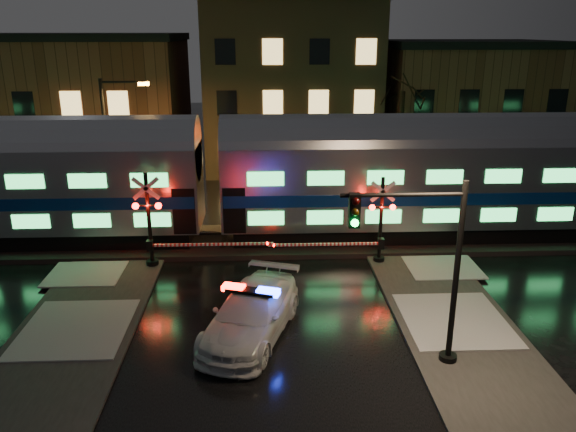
# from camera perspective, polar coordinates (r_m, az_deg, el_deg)

# --- Properties ---
(ground) EXTENTS (120.00, 120.00, 0.00)m
(ground) POSITION_cam_1_polar(r_m,az_deg,el_deg) (22.34, -2.15, -7.43)
(ground) COLOR black
(ground) RESTS_ON ground
(ballast) EXTENTS (90.00, 4.20, 0.24)m
(ballast) POSITION_cam_1_polar(r_m,az_deg,el_deg) (26.89, -2.25, -2.55)
(ballast) COLOR black
(ballast) RESTS_ON ground
(sidewalk_left) EXTENTS (4.00, 20.00, 0.12)m
(sidewalk_left) POSITION_cam_1_polar(r_m,az_deg,el_deg) (18.28, -23.59, -15.28)
(sidewalk_left) COLOR #2D2D2D
(sidewalk_left) RESTS_ON ground
(sidewalk_right) EXTENTS (4.00, 20.00, 0.12)m
(sidewalk_right) POSITION_cam_1_polar(r_m,az_deg,el_deg) (18.32, 19.54, -14.65)
(sidewalk_right) COLOR #2D2D2D
(sidewalk_right) RESTS_ON ground
(building_left) EXTENTS (14.00, 10.00, 9.00)m
(building_left) POSITION_cam_1_polar(r_m,az_deg,el_deg) (44.37, -19.83, 10.57)
(building_left) COLOR #573022
(building_left) RESTS_ON ground
(building_mid) EXTENTS (12.00, 11.00, 11.50)m
(building_mid) POSITION_cam_1_polar(r_m,az_deg,el_deg) (42.85, 0.23, 13.07)
(building_mid) COLOR brown
(building_mid) RESTS_ON ground
(building_right) EXTENTS (12.00, 10.00, 8.50)m
(building_right) POSITION_cam_1_polar(r_m,az_deg,el_deg) (45.06, 17.31, 10.61)
(building_right) COLOR #573022
(building_right) RESTS_ON ground
(train) EXTENTS (51.00, 3.12, 5.92)m
(train) POSITION_cam_1_polar(r_m,az_deg,el_deg) (26.01, -7.84, 4.11)
(train) COLOR black
(train) RESTS_ON ballast
(police_car) EXTENTS (3.85, 5.92, 1.77)m
(police_car) POSITION_cam_1_polar(r_m,az_deg,el_deg) (18.87, -3.75, -9.87)
(police_car) COLOR silver
(police_car) RESTS_ON ground
(crossing_signal_right) EXTENTS (5.47, 0.64, 3.88)m
(crossing_signal_right) POSITION_cam_1_polar(r_m,az_deg,el_deg) (24.29, 8.58, -1.38)
(crossing_signal_right) COLOR black
(crossing_signal_right) RESTS_ON ground
(crossing_signal_left) EXTENTS (5.89, 0.66, 4.17)m
(crossing_signal_left) POSITION_cam_1_polar(r_m,az_deg,el_deg) (24.23, -13.08, -1.39)
(crossing_signal_left) COLOR black
(crossing_signal_left) RESTS_ON ground
(traffic_light) EXTENTS (3.74, 0.69, 5.79)m
(traffic_light) POSITION_cam_1_polar(r_m,az_deg,el_deg) (16.76, 13.86, -5.56)
(traffic_light) COLOR black
(traffic_light) RESTS_ON ground
(streetlight) EXTENTS (2.48, 0.26, 7.43)m
(streetlight) POSITION_cam_1_polar(r_m,az_deg,el_deg) (30.64, -17.51, 7.32)
(streetlight) COLOR black
(streetlight) RESTS_ON ground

